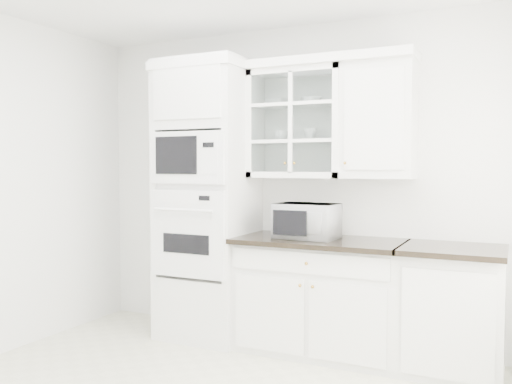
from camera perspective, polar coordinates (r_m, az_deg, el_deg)
The scene contains 12 objects.
room_shell at distance 3.51m, azimuth -2.95°, elevation 7.36°, with size 4.00×3.50×2.70m.
oven_column at distance 4.74m, azimuth -5.15°, elevation -0.86°, with size 0.76×0.68×2.40m.
base_cabinet_run at distance 4.45m, azimuth 6.78°, elevation -10.72°, with size 1.32×0.67×0.92m.
extra_base_cabinet at distance 4.24m, azimuth 19.94°, elevation -11.54°, with size 0.72×0.67×0.92m.
upper_cabinet_glass at distance 4.55m, azimuth 4.44°, elevation 7.19°, with size 0.80×0.33×0.90m.
upper_cabinet_solid at distance 4.35m, azimuth 12.81°, elevation 7.33°, with size 0.55×0.33×0.90m, color white.
crown_molding at distance 4.63m, azimuth 3.10°, elevation 13.17°, with size 2.14×0.38×0.07m, color white.
countertop_microwave at distance 4.36m, azimuth 5.44°, elevation -3.03°, with size 0.48×0.40×0.28m, color white.
bowl_a at distance 4.65m, azimuth 2.45°, elevation 9.41°, with size 0.22×0.22×0.05m, color white.
bowl_b at distance 4.53m, azimuth 5.85°, elevation 9.57°, with size 0.17×0.17×0.05m, color white.
cup_a at distance 4.62m, azimuth 2.70°, elevation 5.93°, with size 0.11×0.11×0.09m, color white.
cup_b at distance 4.52m, azimuth 5.73°, elevation 6.07°, with size 0.11×0.11×0.10m, color white.
Camera 1 is at (1.68, -2.64, 1.50)m, focal length 38.00 mm.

